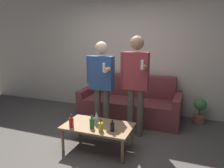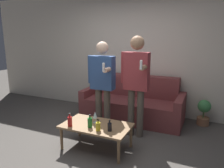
{
  "view_description": "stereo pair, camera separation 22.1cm",
  "coord_description": "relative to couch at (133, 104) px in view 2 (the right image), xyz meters",
  "views": [
    {
      "loc": [
        1.4,
        -2.72,
        1.76
      ],
      "look_at": [
        0.14,
        0.63,
        0.95
      ],
      "focal_mm": 35.0,
      "sensor_mm": 36.0,
      "label": 1
    },
    {
      "loc": [
        1.61,
        -2.64,
        1.76
      ],
      "look_at": [
        0.14,
        0.63,
        0.95
      ],
      "focal_mm": 35.0,
      "sensor_mm": 36.0,
      "label": 2
    }
  ],
  "objects": [
    {
      "name": "ground_plane",
      "position": [
        -0.19,
        -1.61,
        -0.32
      ],
      "size": [
        16.0,
        16.0,
        0.0
      ],
      "primitive_type": "plane",
      "color": "#514C47"
    },
    {
      "name": "wall_back",
      "position": [
        -0.19,
        0.47,
        1.03
      ],
      "size": [
        8.0,
        0.06,
        2.7
      ],
      "color": "beige",
      "rests_on": "ground_plane"
    },
    {
      "name": "couch",
      "position": [
        0.0,
        0.0,
        0.0
      ],
      "size": [
        2.1,
        0.88,
        0.9
      ],
      "color": "brown",
      "rests_on": "ground_plane"
    },
    {
      "name": "coffee_table",
      "position": [
        -0.1,
        -1.46,
        0.04
      ],
      "size": [
        1.06,
        0.61,
        0.39
      ],
      "color": "#8E6B47",
      "rests_on": "ground_plane"
    },
    {
      "name": "bottle_orange",
      "position": [
        -0.15,
        -1.59,
        0.15
      ],
      "size": [
        0.07,
        0.07,
        0.2
      ],
      "color": "#23752D",
      "rests_on": "coffee_table"
    },
    {
      "name": "bottle_green",
      "position": [
        -0.45,
        -1.67,
        0.16
      ],
      "size": [
        0.07,
        0.07,
        0.21
      ],
      "color": "#B21E1E",
      "rests_on": "coffee_table"
    },
    {
      "name": "bottle_dark",
      "position": [
        0.18,
        -1.58,
        0.14
      ],
      "size": [
        0.06,
        0.06,
        0.17
      ],
      "color": "black",
      "rests_on": "coffee_table"
    },
    {
      "name": "bottle_yellow",
      "position": [
        0.02,
        -1.64,
        0.14
      ],
      "size": [
        0.07,
        0.07,
        0.17
      ],
      "color": "yellow",
      "rests_on": "coffee_table"
    },
    {
      "name": "wine_glass_near",
      "position": [
        -0.16,
        -1.39,
        0.2
      ],
      "size": [
        0.07,
        0.07,
        0.18
      ],
      "color": "silver",
      "rests_on": "coffee_table"
    },
    {
      "name": "person_standing_left",
      "position": [
        -0.32,
        -0.81,
        0.65
      ],
      "size": [
        0.51,
        0.43,
        1.65
      ],
      "color": "brown",
      "rests_on": "ground_plane"
    },
    {
      "name": "person_standing_right",
      "position": [
        0.31,
        -0.79,
        0.72
      ],
      "size": [
        0.49,
        0.44,
        1.75
      ],
      "color": "brown",
      "rests_on": "ground_plane"
    },
    {
      "name": "potted_plant",
      "position": [
        1.4,
        0.22,
        -0.04
      ],
      "size": [
        0.25,
        0.25,
        0.51
      ],
      "color": "#936042",
      "rests_on": "ground_plane"
    }
  ]
}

